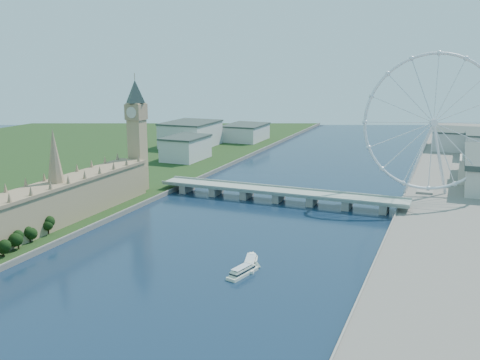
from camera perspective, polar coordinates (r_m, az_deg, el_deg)
The scene contains 7 objects.
parliament_range at distance 414.95m, azimuth -18.85°, elevation -2.25°, with size 24.00×200.00×70.00m.
big_ben at distance 490.93m, azimuth -10.98°, elevation 6.18°, with size 20.02×20.02×110.00m.
westminster_bridge at distance 466.34m, azimuth 4.15°, elevation -1.46°, with size 220.00×22.00×9.50m.
london_eye at distance 488.29m, azimuth 19.94°, elevation 5.72°, with size 113.60×39.12×124.30m.
city_skyline at distance 704.98m, azimuth 13.88°, elevation 3.94°, with size 505.00×280.00×32.00m.
tour_boat_near at distance 323.93m, azimuth 1.08°, elevation -9.20°, with size 6.84×26.93×5.92m, color white, non-canonical shape.
tour_boat_far at distance 311.85m, azimuth 0.27°, elevation -10.10°, with size 6.72×26.47×5.82m, color silver, non-canonical shape.
Camera 1 is at (139.71, -129.82, 121.54)m, focal length 40.00 mm.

